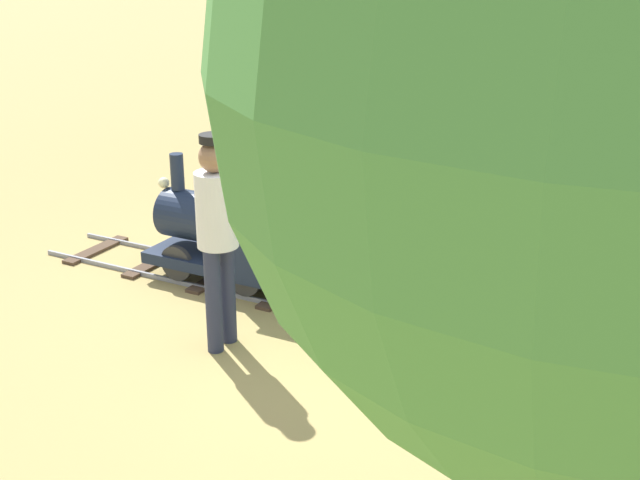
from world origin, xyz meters
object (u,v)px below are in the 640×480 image
passenger_car (425,275)px  park_bench (501,180)px  conductor_person (217,226)px  locomotive (236,232)px

passenger_car → park_bench: passenger_car is taller
passenger_car → conductor_person: (-1.04, 1.20, 0.53)m
passenger_car → park_bench: size_ratio=1.48×
locomotive → conductor_person: size_ratio=0.89×
locomotive → passenger_car: 1.75m
locomotive → park_bench: size_ratio=1.07×
park_bench → passenger_car: bearing=-175.4°
conductor_person → park_bench: (3.91, -0.97, -0.54)m
passenger_car → conductor_person: bearing=131.0°
passenger_car → conductor_person: 1.68m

